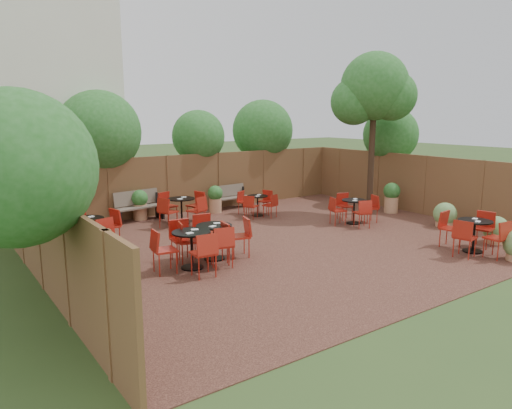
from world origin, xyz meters
TOP-DOWN VIEW (x-y plane):
  - ground at (0.00, 0.00)m, footprint 80.00×80.00m
  - courtyard_paving at (0.00, 0.00)m, footprint 12.00×10.00m
  - fence_back at (0.00, 5.00)m, footprint 12.00×0.08m
  - fence_left at (-6.00, 0.00)m, footprint 0.08×10.00m
  - fence_right at (6.00, 0.00)m, footprint 0.08×10.00m
  - neighbour_building at (-4.50, 8.00)m, footprint 5.00×4.00m
  - overhang_foliage at (-2.39, 3.09)m, footprint 15.51×10.61m
  - courtyard_tree at (4.66, 1.18)m, footprint 2.49×2.39m
  - park_bench_left at (-2.25, 4.63)m, footprint 1.60×0.71m
  - park_bench_right at (1.23, 4.62)m, footprint 1.39×0.58m
  - bistro_tables at (-0.86, 0.51)m, footprint 9.37×8.55m
  - planters at (-0.28, 3.49)m, footprint 10.80×4.46m
  - low_shrubs at (4.23, -3.11)m, footprint 2.30×3.65m

SIDE VIEW (x-z plane):
  - ground at x=0.00m, z-range 0.00..0.00m
  - courtyard_paving at x=0.00m, z-range 0.00..0.02m
  - low_shrubs at x=4.23m, z-range 0.00..0.74m
  - park_bench_right at x=1.23m, z-range 0.03..0.87m
  - bistro_tables at x=-0.86m, z-range 0.00..0.96m
  - park_bench_left at x=-2.25m, z-range 0.03..0.99m
  - planters at x=-0.28m, z-range 0.04..1.08m
  - fence_back at x=0.00m, z-range 0.00..2.00m
  - fence_left at x=-6.00m, z-range 0.00..2.00m
  - fence_right at x=6.00m, z-range 0.00..2.00m
  - overhang_foliage at x=-2.39m, z-range 1.39..4.03m
  - neighbour_building at x=-4.50m, z-range 0.00..8.00m
  - courtyard_tree at x=4.66m, z-range 1.40..6.74m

